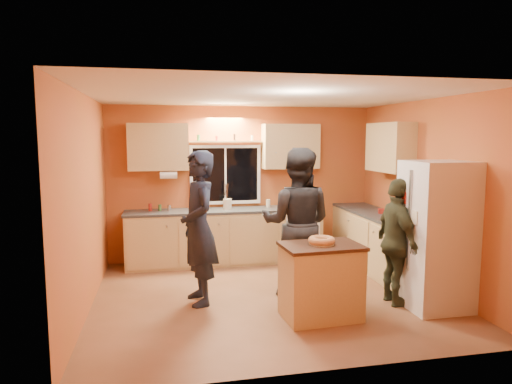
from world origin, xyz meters
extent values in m
plane|color=brown|center=(0.00, 0.00, 0.00)|extent=(4.50, 4.50, 0.00)
cube|color=#B7512E|center=(0.00, 2.00, 1.30)|extent=(4.50, 0.04, 2.60)
cube|color=#B7512E|center=(0.00, -2.00, 1.30)|extent=(4.50, 0.04, 2.60)
cube|color=#B7512E|center=(-2.25, 0.00, 1.30)|extent=(0.04, 4.00, 2.60)
cube|color=#B7512E|center=(2.25, 0.00, 1.30)|extent=(0.04, 4.00, 2.60)
cube|color=white|center=(0.00, 0.00, 2.60)|extent=(4.50, 4.00, 0.02)
cube|color=black|center=(-0.30, 1.99, 1.45)|extent=(1.10, 0.02, 0.90)
cube|color=white|center=(-0.30, 1.97, 1.45)|extent=(1.20, 0.04, 1.00)
cube|color=tan|center=(-1.40, 1.83, 1.92)|extent=(0.95, 0.33, 0.75)
cube|color=tan|center=(0.80, 1.83, 1.92)|extent=(0.95, 0.33, 0.75)
cube|color=tan|center=(2.08, 0.80, 1.92)|extent=(0.33, 1.00, 0.75)
cylinder|color=silver|center=(-1.25, 1.72, 1.48)|extent=(0.27, 0.12, 0.12)
cube|color=tan|center=(-0.35, 1.70, 0.43)|extent=(3.20, 0.60, 0.86)
cube|color=#282B2D|center=(-0.35, 1.70, 0.88)|extent=(3.24, 0.62, 0.04)
cube|color=tan|center=(1.95, 1.70, 0.43)|extent=(0.60, 0.60, 0.86)
cube|color=#282B2D|center=(1.95, 1.70, 0.88)|extent=(0.62, 0.62, 0.04)
cube|color=tan|center=(1.95, 0.50, 0.43)|extent=(0.60, 1.80, 0.86)
cube|color=#282B2D|center=(1.95, 0.50, 0.88)|extent=(0.62, 1.84, 0.04)
cube|color=silver|center=(1.89, -0.80, 0.90)|extent=(0.72, 0.70, 1.80)
cube|color=tan|center=(0.41, -0.84, 0.42)|extent=(0.89, 0.62, 0.84)
cube|color=black|center=(0.41, -0.84, 0.85)|extent=(0.93, 0.66, 0.04)
torus|color=#BA7C4C|center=(0.41, -0.84, 0.91)|extent=(0.31, 0.31, 0.09)
imported|color=black|center=(-0.92, -0.05, 0.96)|extent=(0.58, 0.77, 1.92)
imported|color=black|center=(0.34, -0.08, 0.97)|extent=(1.16, 1.05, 1.95)
imported|color=#323421|center=(1.48, -0.60, 0.79)|extent=(0.43, 0.95, 1.58)
imported|color=black|center=(1.10, 1.72, 0.94)|extent=(0.39, 0.39, 0.08)
cylinder|color=beige|center=(-0.31, 1.72, 0.99)|extent=(0.14, 0.14, 0.17)
imported|color=gray|center=(2.01, -0.30, 1.04)|extent=(0.29, 0.27, 0.27)
cube|color=maroon|center=(2.02, 0.81, 0.94)|extent=(0.19, 0.17, 0.07)
camera|label=1|loc=(-1.35, -5.66, 2.08)|focal=32.00mm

